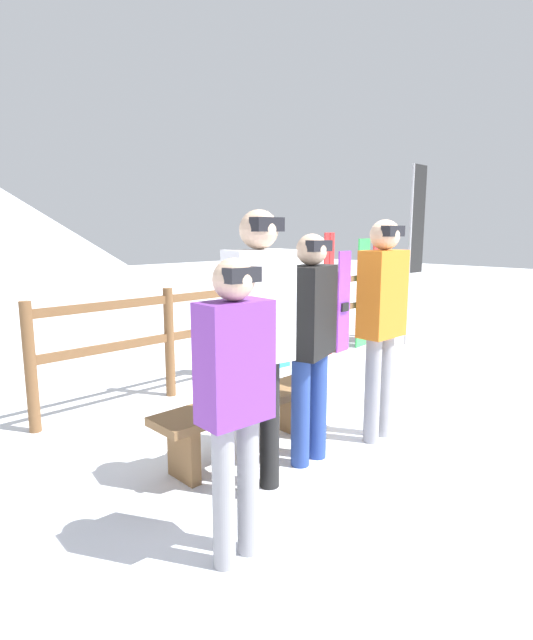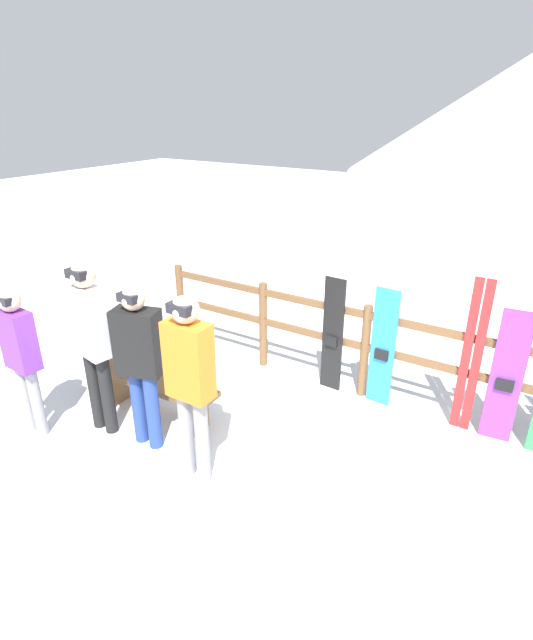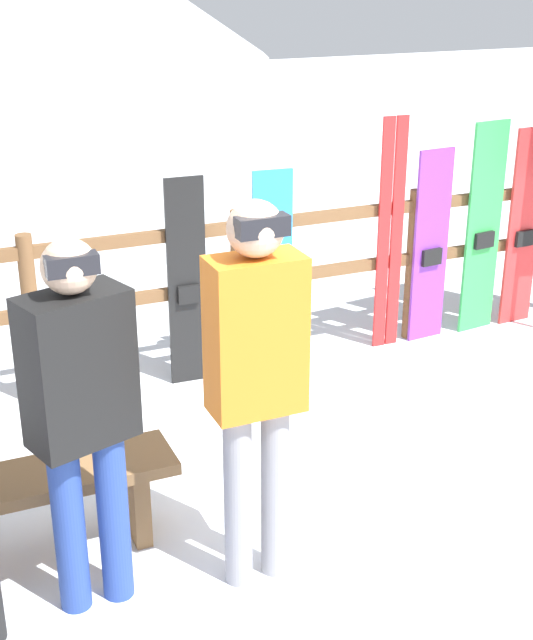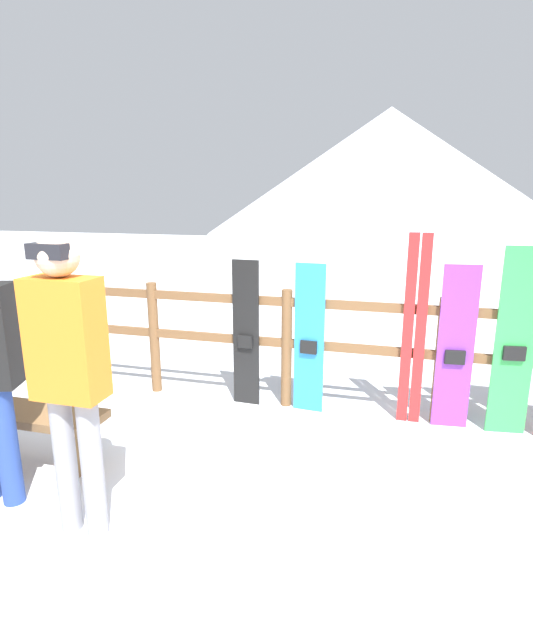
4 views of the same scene
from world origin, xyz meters
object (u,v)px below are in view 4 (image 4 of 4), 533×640
at_px(snowboard_blue, 309,340).
at_px(ski_pair_red, 414,331).
at_px(bench, 9,421).
at_px(snowboard_purple, 455,349).
at_px(snowboard_black_stripe, 246,334).
at_px(person_orange, 68,365).
at_px(snowboard_green, 515,344).

xyz_separation_m(snowboard_blue, ski_pair_red, (0.91, 0.00, 0.15)).
bearing_deg(bench, snowboard_purple, 25.35).
relative_size(snowboard_black_stripe, snowboard_purple, 0.98).
distance_m(person_orange, snowboard_purple, 3.06).
bearing_deg(ski_pair_red, snowboard_green, -0.24).
distance_m(bench, snowboard_green, 4.00).
bearing_deg(snowboard_blue, snowboard_black_stripe, 180.00).
relative_size(snowboard_black_stripe, ski_pair_red, 0.84).
bearing_deg(person_orange, snowboard_green, 37.49).
xyz_separation_m(person_orange, ski_pair_red, (1.89, 2.06, -0.22)).
height_order(snowboard_blue, snowboard_green, snowboard_green).
height_order(bench, person_orange, person_orange).
bearing_deg(person_orange, bench, 151.63).
xyz_separation_m(ski_pair_red, snowboard_purple, (0.34, -0.00, -0.13)).
bearing_deg(person_orange, snowboard_black_stripe, 79.61).
height_order(bench, ski_pair_red, ski_pair_red).
xyz_separation_m(bench, snowboard_blue, (1.97, 1.53, 0.35)).
height_order(snowboard_black_stripe, snowboard_blue, snowboard_black_stripe).
relative_size(bench, snowboard_blue, 1.08).
relative_size(person_orange, snowboard_purple, 1.25).
distance_m(bench, snowboard_black_stripe, 2.08).
height_order(person_orange, snowboard_black_stripe, person_orange).
distance_m(person_orange, snowboard_blue, 2.31).
xyz_separation_m(bench, snowboard_purple, (3.22, 1.53, 0.37)).
relative_size(bench, snowboard_green, 0.95).
xyz_separation_m(person_orange, snowboard_purple, (2.23, 2.06, -0.35)).
bearing_deg(ski_pair_red, snowboard_black_stripe, -179.87).
distance_m(bench, snowboard_blue, 2.51).
xyz_separation_m(person_orange, snowboard_blue, (0.98, 2.06, -0.37)).
relative_size(snowboard_blue, snowboard_purple, 0.98).
distance_m(ski_pair_red, snowboard_green, 0.80).
relative_size(ski_pair_red, snowboard_green, 1.05).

